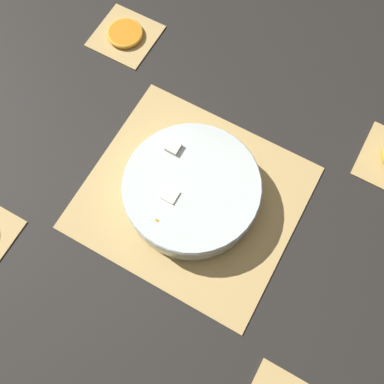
# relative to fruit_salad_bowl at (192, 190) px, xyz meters

# --- Properties ---
(ground_plane) EXTENTS (6.00, 6.00, 0.00)m
(ground_plane) POSITION_rel_fruit_salad_bowl_xyz_m (0.00, -0.00, -0.04)
(ground_plane) COLOR black
(bamboo_mat_center) EXTENTS (0.42, 0.38, 0.01)m
(bamboo_mat_center) POSITION_rel_fruit_salad_bowl_xyz_m (0.00, -0.00, -0.04)
(bamboo_mat_center) COLOR tan
(bamboo_mat_center) RESTS_ON ground_plane
(coaster_mat_near_right) EXTENTS (0.14, 0.14, 0.01)m
(coaster_mat_near_right) POSITION_rel_fruit_salad_bowl_xyz_m (0.33, -0.28, -0.04)
(coaster_mat_near_right) COLOR tan
(coaster_mat_near_right) RESTS_ON ground_plane
(fruit_salad_bowl) EXTENTS (0.27, 0.27, 0.08)m
(fruit_salad_bowl) POSITION_rel_fruit_salad_bowl_xyz_m (0.00, 0.00, 0.00)
(fruit_salad_bowl) COLOR silver
(fruit_salad_bowl) RESTS_ON bamboo_mat_center
(orange_slice_whole) EXTENTS (0.09, 0.09, 0.01)m
(orange_slice_whole) POSITION_rel_fruit_salad_bowl_xyz_m (0.33, -0.28, -0.03)
(orange_slice_whole) COLOR orange
(orange_slice_whole) RESTS_ON coaster_mat_near_right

